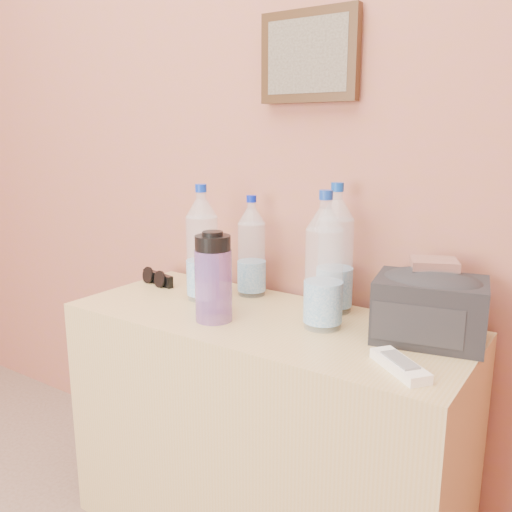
{
  "coord_description": "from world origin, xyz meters",
  "views": [
    {
      "loc": [
        1.03,
        0.56,
        1.19
      ],
      "look_at": [
        0.26,
        1.71,
        0.88
      ],
      "focal_mm": 38.0,
      "sensor_mm": 36.0,
      "label": 1
    }
  ],
  "objects": [
    {
      "name": "pet_large_c",
      "position": [
        0.39,
        1.91,
        0.86
      ],
      "size": [
        0.1,
        0.1,
        0.36
      ],
      "rotation": [
        0.0,
        0.0,
        0.19
      ],
      "color": "silver",
      "rests_on": "dresser"
    },
    {
      "name": "picture_frame",
      "position": [
        0.26,
        1.98,
        1.4
      ],
      "size": [
        0.3,
        0.03,
        0.25
      ],
      "primitive_type": null,
      "color": "#382311",
      "rests_on": "room_shell"
    },
    {
      "name": "pet_small",
      "position": [
        0.1,
        1.7,
        0.79
      ],
      "size": [
        0.06,
        0.06,
        0.22
      ],
      "rotation": [
        0.0,
        0.0,
        -0.24
      ],
      "color": "silver",
      "rests_on": "dresser"
    },
    {
      "name": "pet_large_b",
      "position": [
        0.11,
        1.91,
        0.83
      ],
      "size": [
        0.08,
        0.08,
        0.31
      ],
      "rotation": [
        0.0,
        0.0,
        0.06
      ],
      "color": "silver",
      "rests_on": "dresser"
    },
    {
      "name": "pet_large_a",
      "position": [
        0.01,
        1.79,
        0.85
      ],
      "size": [
        0.09,
        0.09,
        0.35
      ],
      "rotation": [
        0.0,
        0.0,
        -0.01
      ],
      "color": "silver",
      "rests_on": "dresser"
    },
    {
      "name": "nalgene_bottle",
      "position": [
        0.16,
        1.65,
        0.82
      ],
      "size": [
        0.1,
        0.1,
        0.24
      ],
      "rotation": [
        0.0,
        0.0,
        -0.03
      ],
      "color": "#6E409A",
      "rests_on": "dresser"
    },
    {
      "name": "toiletry_bag",
      "position": [
        0.68,
        1.83,
        0.78
      ],
      "size": [
        0.29,
        0.23,
        0.17
      ],
      "primitive_type": null,
      "rotation": [
        0.0,
        0.0,
        0.2
      ],
      "color": "#232429",
      "rests_on": "dresser"
    },
    {
      "name": "ac_remote",
      "position": [
        0.69,
        1.63,
        0.71
      ],
      "size": [
        0.16,
        0.14,
        0.02
      ],
      "primitive_type": "cube",
      "rotation": [
        0.0,
        0.0,
        -0.67
      ],
      "color": "silver",
      "rests_on": "dresser"
    },
    {
      "name": "dresser",
      "position": [
        0.26,
        1.75,
        0.35
      ],
      "size": [
        1.11,
        0.46,
        0.7
      ],
      "primitive_type": "cube",
      "color": "#A67854",
      "rests_on": "ground"
    },
    {
      "name": "pet_large_d",
      "position": [
        0.43,
        1.77,
        0.85
      ],
      "size": [
        0.1,
        0.1,
        0.36
      ],
      "rotation": [
        0.0,
        0.0,
        0.12
      ],
      "color": "silver",
      "rests_on": "dresser"
    },
    {
      "name": "foil_packet",
      "position": [
        0.68,
        1.86,
        0.88
      ],
      "size": [
        0.14,
        0.13,
        0.02
      ],
      "primitive_type": "cube",
      "rotation": [
        0.0,
        0.0,
        0.42
      ],
      "color": "white",
      "rests_on": "toiletry_bag"
    },
    {
      "name": "sunglasses",
      "position": [
        -0.22,
        1.83,
        0.72
      ],
      "size": [
        0.16,
        0.09,
        0.04
      ],
      "primitive_type": null,
      "rotation": [
        0.0,
        0.0,
        -0.23
      ],
      "color": "black",
      "rests_on": "dresser"
    }
  ]
}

